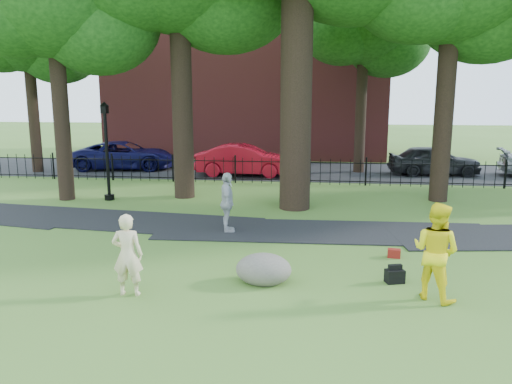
# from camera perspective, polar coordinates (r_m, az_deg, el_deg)

# --- Properties ---
(ground) EXTENTS (120.00, 120.00, 0.00)m
(ground) POSITION_cam_1_polar(r_m,az_deg,el_deg) (11.53, 2.80, -9.63)
(ground) COLOR #426623
(ground) RESTS_ON ground
(footpath) EXTENTS (36.07, 3.85, 0.03)m
(footpath) POSITION_cam_1_polar(r_m,az_deg,el_deg) (15.22, 7.65, -4.55)
(footpath) COLOR black
(footpath) RESTS_ON ground
(street) EXTENTS (80.00, 7.00, 0.02)m
(street) POSITION_cam_1_polar(r_m,az_deg,el_deg) (27.08, 5.28, 2.39)
(street) COLOR black
(street) RESTS_ON ground
(iron_fence) EXTENTS (44.00, 0.04, 1.20)m
(iron_fence) POSITION_cam_1_polar(r_m,az_deg,el_deg) (23.04, 5.00, 2.37)
(iron_fence) COLOR black
(iron_fence) RESTS_ON ground
(brick_building) EXTENTS (18.00, 8.00, 12.00)m
(brick_building) POSITION_cam_1_polar(r_m,az_deg,el_deg) (35.14, -0.87, 14.23)
(brick_building) COLOR maroon
(brick_building) RESTS_ON ground
(woman) EXTENTS (0.66, 0.47, 1.72)m
(woman) POSITION_cam_1_polar(r_m,az_deg,el_deg) (10.59, -14.47, -6.96)
(woman) COLOR beige
(woman) RESTS_ON ground
(man) EXTENTS (1.23, 1.20, 1.99)m
(man) POSITION_cam_1_polar(r_m,az_deg,el_deg) (10.66, 19.85, -6.40)
(man) COLOR yellow
(man) RESTS_ON ground
(pedestrian) EXTENTS (0.65, 1.13, 1.82)m
(pedestrian) POSITION_cam_1_polar(r_m,az_deg,el_deg) (14.86, -3.31, -1.24)
(pedestrian) COLOR #AEAEB3
(pedestrian) RESTS_ON ground
(boulder) EXTENTS (1.44, 1.23, 0.72)m
(boulder) POSITION_cam_1_polar(r_m,az_deg,el_deg) (11.06, 0.87, -8.56)
(boulder) COLOR #6A6358
(boulder) RESTS_ON ground
(lamppost) EXTENTS (0.38, 0.38, 3.82)m
(lamppost) POSITION_cam_1_polar(r_m,az_deg,el_deg) (20.17, -16.67, 4.35)
(lamppost) COLOR black
(lamppost) RESTS_ON ground
(backpack) EXTENTS (0.45, 0.35, 0.30)m
(backpack) POSITION_cam_1_polar(r_m,az_deg,el_deg) (11.54, 15.57, -9.25)
(backpack) COLOR black
(backpack) RESTS_ON ground
(red_bag) EXTENTS (0.35, 0.25, 0.22)m
(red_bag) POSITION_cam_1_polar(r_m,az_deg,el_deg) (13.24, 15.50, -6.77)
(red_bag) COLOR maroon
(red_bag) RESTS_ON ground
(red_sedan) EXTENTS (4.88, 1.76, 1.60)m
(red_sedan) POSITION_cam_1_polar(r_m,az_deg,el_deg) (25.34, -1.35, 3.67)
(red_sedan) COLOR #AD0D1D
(red_sedan) RESTS_ON ground
(navy_van) EXTENTS (5.83, 3.23, 1.54)m
(navy_van) POSITION_cam_1_polar(r_m,az_deg,el_deg) (28.47, -14.76, 4.06)
(navy_van) COLOR #0B0C3A
(navy_van) RESTS_ON ground
(grey_car) EXTENTS (4.61, 2.06, 1.54)m
(grey_car) POSITION_cam_1_polar(r_m,az_deg,el_deg) (27.14, 19.67, 3.45)
(grey_car) COLOR black
(grey_car) RESTS_ON ground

